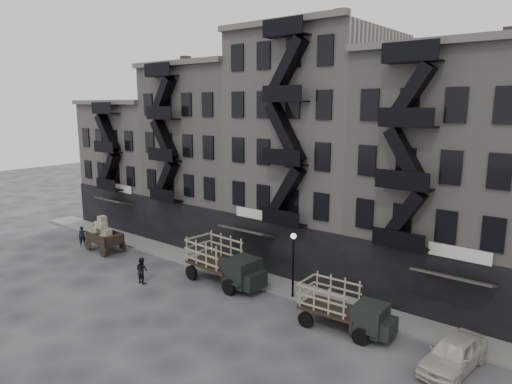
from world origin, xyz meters
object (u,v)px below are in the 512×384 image
Objects in this scene: stake_truck_west at (224,259)px; pedestrian_mid at (142,270)px; car_east at (453,354)px; wagon at (103,231)px; horse at (95,228)px; pedestrian_west at (82,236)px; stake_truck_east at (344,304)px.

stake_truck_west reaches higher than pedestrian_mid.
wagon is at bearing -172.59° from car_east.
car_east is at bearing -68.23° from horse.
pedestrian_mid is at bearing -73.30° from pedestrian_west.
horse is 1.06× the size of pedestrian_mid.
wagon reaches higher than pedestrian_mid.
pedestrian_mid is at bearing -137.09° from stake_truck_west.
car_east is 2.62× the size of pedestrian_west.
stake_truck_east is (22.04, 0.37, -0.22)m from wagon.
wagon is (4.38, -1.92, 0.87)m from horse.
car_east is 2.48× the size of pedestrian_mid.
car_east is (5.74, -0.19, -0.70)m from stake_truck_east.
stake_truck_west is 9.51m from stake_truck_east.
stake_truck_west reaches higher than horse.
horse is at bearing -16.98° from pedestrian_mid.
pedestrian_west is 0.95× the size of pedestrian_mid.
stake_truck_west is 1.19× the size of stake_truck_east.
pedestrian_mid is (8.17, -2.38, -0.78)m from wagon.
pedestrian_mid is (-4.39, -3.49, -0.81)m from stake_truck_west.
stake_truck_west is at bearing -139.68° from pedestrian_mid.
stake_truck_west is at bearing 172.90° from stake_truck_east.
pedestrian_west is (-24.65, -0.79, -0.61)m from stake_truck_east.
stake_truck_west is 1.38× the size of car_east.
pedestrian_west is at bearing -117.96° from horse.
pedestrian_west is (-30.40, -0.60, 0.09)m from car_east.
wagon is 12.61m from stake_truck_west.
car_east is at bearing -4.46° from stake_truck_east.
stake_truck_west reaches higher than stake_truck_east.
stake_truck_east reaches higher than pedestrian_mid.
stake_truck_east reaches higher than pedestrian_west.
pedestrian_west is at bearing -171.83° from car_east.
stake_truck_west is 3.41× the size of pedestrian_mid.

